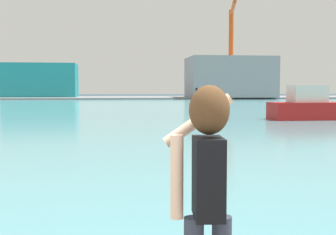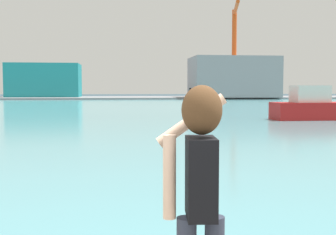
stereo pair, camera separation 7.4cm
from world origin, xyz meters
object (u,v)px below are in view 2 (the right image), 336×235
at_px(person_photographer, 199,182).
at_px(warehouse_left, 45,80).
at_px(boat_moored, 319,107).
at_px(port_crane, 235,43).
at_px(warehouse_right, 233,77).

xyz_separation_m(person_photographer, warehouse_left, (-16.02, 93.36, 2.31)).
distance_m(person_photographer, boat_moored, 30.17).
relative_size(person_photographer, port_crane, 0.09).
bearing_deg(warehouse_left, person_photographer, -80.26).
bearing_deg(boat_moored, port_crane, 80.60).
xyz_separation_m(person_photographer, port_crane, (24.02, 85.52, 10.13)).
bearing_deg(warehouse_left, boat_moored, -65.76).
bearing_deg(person_photographer, boat_moored, -22.46).
xyz_separation_m(warehouse_left, warehouse_right, (39.90, -7.32, 0.61)).
xyz_separation_m(boat_moored, port_crane, (10.04, 58.79, 10.88)).
bearing_deg(warehouse_right, port_crane, -75.20).
relative_size(person_photographer, boat_moored, 0.25).
bearing_deg(person_photographer, port_crane, -10.55).
bearing_deg(person_photographer, warehouse_right, -10.37).
height_order(person_photographer, warehouse_right, warehouse_right).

